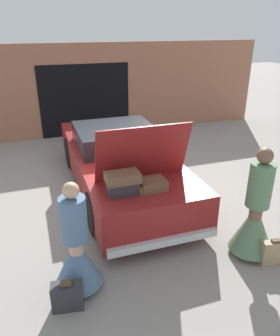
% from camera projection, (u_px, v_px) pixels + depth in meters
% --- Properties ---
extents(ground_plane, '(40.00, 40.00, 0.00)m').
position_uv_depth(ground_plane, '(121.00, 187.00, 7.21)').
color(ground_plane, gray).
extents(garage_wall_back, '(12.00, 0.14, 2.80)m').
position_uv_depth(garage_wall_back, '(84.00, 91.00, 10.16)').
color(garage_wall_back, '#9E664C').
rests_on(garage_wall_back, ground_plane).
extents(car, '(1.91, 4.96, 1.86)m').
position_uv_depth(car, '(120.00, 162.00, 6.97)').
color(car, maroon).
rests_on(car, ground_plane).
extents(person_left, '(0.64, 0.64, 1.58)m').
position_uv_depth(person_left, '(77.00, 253.00, 4.29)').
color(person_left, tan).
rests_on(person_left, ground_plane).
extents(person_right, '(0.67, 0.67, 1.76)m').
position_uv_depth(person_right, '(255.00, 219.00, 4.92)').
color(person_right, brown).
rests_on(person_right, ground_plane).
extents(suitcase_beside_left_person, '(0.41, 0.24, 0.41)m').
position_uv_depth(suitcase_beside_left_person, '(67.00, 296.00, 4.08)').
color(suitcase_beside_left_person, '#2D2D33').
rests_on(suitcase_beside_left_person, ground_plane).
extents(suitcase_beside_right_person, '(0.39, 0.19, 0.43)m').
position_uv_depth(suitcase_beside_right_person, '(274.00, 252.00, 4.85)').
color(suitcase_beside_right_person, '#9E8460').
rests_on(suitcase_beside_right_person, ground_plane).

